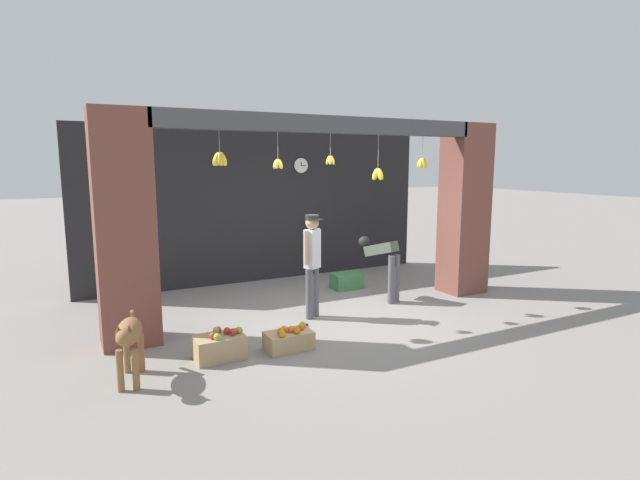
# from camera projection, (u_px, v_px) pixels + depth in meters

# --- Properties ---
(ground_plane) EXTENTS (60.00, 60.00, 0.00)m
(ground_plane) POSITION_uv_depth(u_px,v_px,m) (333.00, 318.00, 7.44)
(ground_plane) COLOR gray
(shop_back_wall) EXTENTS (6.91, 0.12, 2.95)m
(shop_back_wall) POSITION_uv_depth(u_px,v_px,m) (263.00, 205.00, 9.68)
(shop_back_wall) COLOR #232326
(shop_back_wall) RESTS_ON ground_plane
(shop_pillar_left) EXTENTS (0.70, 0.60, 2.95)m
(shop_pillar_left) POSITION_uv_depth(u_px,v_px,m) (124.00, 229.00, 6.20)
(shop_pillar_left) COLOR brown
(shop_pillar_left) RESTS_ON ground_plane
(shop_pillar_right) EXTENTS (0.70, 0.60, 2.95)m
(shop_pillar_right) POSITION_uv_depth(u_px,v_px,m) (464.00, 210.00, 8.76)
(shop_pillar_right) COLOR brown
(shop_pillar_right) RESTS_ON ground_plane
(storefront_awning) EXTENTS (5.01, 0.30, 0.93)m
(storefront_awning) POSITION_uv_depth(u_px,v_px,m) (329.00, 127.00, 7.11)
(storefront_awning) COLOR #4C4C51
(dog) EXTENTS (0.39, 0.89, 0.73)m
(dog) POSITION_uv_depth(u_px,v_px,m) (129.00, 337.00, 5.19)
(dog) COLOR olive
(dog) RESTS_ON ground_plane
(shopkeeper) EXTENTS (0.32, 0.29, 1.55)m
(shopkeeper) POSITION_uv_depth(u_px,v_px,m) (312.00, 259.00, 7.32)
(shopkeeper) COLOR #56565B
(shopkeeper) RESTS_ON ground_plane
(worker_stooping) EXTENTS (0.42, 0.79, 1.04)m
(worker_stooping) POSITION_uv_depth(u_px,v_px,m) (384.00, 260.00, 8.30)
(worker_stooping) COLOR #56565B
(worker_stooping) RESTS_ON ground_plane
(fruit_crate_oranges) EXTENTS (0.58, 0.34, 0.30)m
(fruit_crate_oranges) POSITION_uv_depth(u_px,v_px,m) (289.00, 339.00, 6.19)
(fruit_crate_oranges) COLOR tan
(fruit_crate_oranges) RESTS_ON ground_plane
(fruit_crate_apples) EXTENTS (0.58, 0.38, 0.36)m
(fruit_crate_apples) POSITION_uv_depth(u_px,v_px,m) (220.00, 346.00, 5.88)
(fruit_crate_apples) COLOR tan
(fruit_crate_apples) RESTS_ON ground_plane
(produce_box_green) EXTENTS (0.54, 0.35, 0.28)m
(produce_box_green) POSITION_uv_depth(u_px,v_px,m) (346.00, 281.00, 9.15)
(produce_box_green) COLOR #42844C
(produce_box_green) RESTS_ON ground_plane
(water_bottle) EXTENTS (0.07, 0.07, 0.22)m
(water_bottle) POSITION_uv_depth(u_px,v_px,m) (307.00, 333.00, 6.50)
(water_bottle) COLOR silver
(water_bottle) RESTS_ON ground_plane
(wall_clock) EXTENTS (0.31, 0.03, 0.31)m
(wall_clock) POSITION_uv_depth(u_px,v_px,m) (301.00, 165.00, 9.85)
(wall_clock) COLOR black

